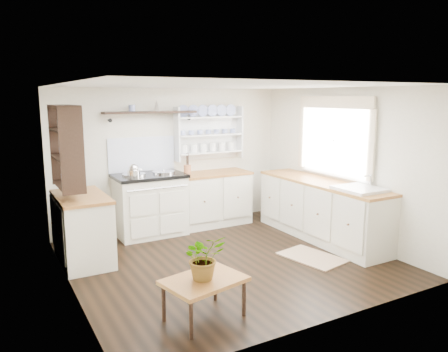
% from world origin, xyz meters
% --- Properties ---
extents(floor, '(4.00, 3.80, 0.01)m').
position_xyz_m(floor, '(0.00, 0.00, 0.00)').
color(floor, black).
rests_on(floor, ground).
extents(wall_back, '(4.00, 0.02, 2.30)m').
position_xyz_m(wall_back, '(0.00, 1.90, 1.15)').
color(wall_back, beige).
rests_on(wall_back, ground).
extents(wall_right, '(0.02, 3.80, 2.30)m').
position_xyz_m(wall_right, '(2.00, 0.00, 1.15)').
color(wall_right, beige).
rests_on(wall_right, ground).
extents(wall_left, '(0.02, 3.80, 2.30)m').
position_xyz_m(wall_left, '(-2.00, 0.00, 1.15)').
color(wall_left, beige).
rests_on(wall_left, ground).
extents(ceiling, '(4.00, 3.80, 0.01)m').
position_xyz_m(ceiling, '(0.00, 0.00, 2.30)').
color(ceiling, white).
rests_on(ceiling, wall_back).
extents(window, '(0.08, 1.55, 1.22)m').
position_xyz_m(window, '(1.95, 0.15, 1.56)').
color(window, white).
rests_on(window, wall_right).
extents(aga_cooker, '(1.09, 0.75, 1.00)m').
position_xyz_m(aga_cooker, '(-0.53, 1.57, 0.49)').
color(aga_cooker, silver).
rests_on(aga_cooker, floor).
extents(back_cabinets, '(1.27, 0.63, 0.90)m').
position_xyz_m(back_cabinets, '(0.60, 1.60, 0.46)').
color(back_cabinets, beige).
rests_on(back_cabinets, floor).
extents(right_cabinets, '(0.62, 2.43, 0.90)m').
position_xyz_m(right_cabinets, '(1.70, 0.10, 0.46)').
color(right_cabinets, beige).
rests_on(right_cabinets, floor).
extents(belfast_sink, '(0.55, 0.60, 0.45)m').
position_xyz_m(belfast_sink, '(1.70, -0.65, 0.80)').
color(belfast_sink, white).
rests_on(belfast_sink, right_cabinets).
extents(left_cabinets, '(0.62, 1.13, 0.90)m').
position_xyz_m(left_cabinets, '(-1.70, 0.90, 0.46)').
color(left_cabinets, beige).
rests_on(left_cabinets, floor).
extents(plate_rack, '(1.20, 0.22, 0.90)m').
position_xyz_m(plate_rack, '(0.65, 1.86, 1.56)').
color(plate_rack, white).
rests_on(plate_rack, wall_back).
extents(high_shelf, '(1.50, 0.29, 0.16)m').
position_xyz_m(high_shelf, '(-0.40, 1.78, 1.91)').
color(high_shelf, black).
rests_on(high_shelf, wall_back).
extents(left_shelving, '(0.28, 0.80, 1.05)m').
position_xyz_m(left_shelving, '(-1.84, 0.90, 1.55)').
color(left_shelving, black).
rests_on(left_shelving, wall_left).
extents(kettle, '(0.19, 0.19, 0.23)m').
position_xyz_m(kettle, '(-0.81, 1.45, 1.05)').
color(kettle, silver).
rests_on(kettle, aga_cooker).
extents(utensil_crock, '(0.12, 0.12, 0.14)m').
position_xyz_m(utensil_crock, '(0.18, 1.68, 0.98)').
color(utensil_crock, '#AA673E').
rests_on(utensil_crock, back_cabinets).
extents(center_table, '(0.86, 0.69, 0.41)m').
position_xyz_m(center_table, '(-0.98, -1.25, 0.37)').
color(center_table, brown).
rests_on(center_table, floor).
extents(potted_plant, '(0.42, 0.37, 0.45)m').
position_xyz_m(potted_plant, '(-0.98, -1.25, 0.64)').
color(potted_plant, '#3F7233').
rests_on(potted_plant, center_table).
extents(floor_rug, '(0.71, 0.94, 0.02)m').
position_xyz_m(floor_rug, '(1.03, -0.50, 0.01)').
color(floor_rug, '#967557').
rests_on(floor_rug, floor).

